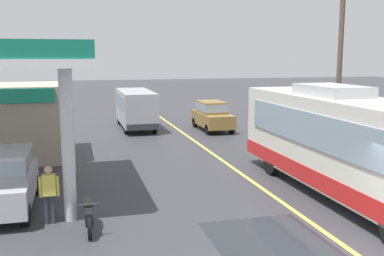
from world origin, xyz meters
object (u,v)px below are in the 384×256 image
object	(u,v)px
motorcycle_parked_forecourt	(88,214)
car_at_pump	(4,177)
pedestrian_near_pump	(49,191)
car_trailing_behind_bus	(212,114)
coach_bus_main	(346,147)
minibus_opposing_lane	(136,106)

from	to	relation	value
motorcycle_parked_forecourt	car_at_pump	bearing A→B (deg)	135.79
pedestrian_near_pump	car_trailing_behind_bus	world-z (taller)	car_trailing_behind_bus
coach_bus_main	motorcycle_parked_forecourt	xyz separation A→B (m)	(-8.36, -0.75, -1.28)
coach_bus_main	pedestrian_near_pump	distance (m)	9.42
car_at_pump	pedestrian_near_pump	xyz separation A→B (m)	(1.40, -1.59, -0.08)
minibus_opposing_lane	car_trailing_behind_bus	distance (m)	5.00
minibus_opposing_lane	pedestrian_near_pump	xyz separation A→B (m)	(-4.61, -16.15, -0.54)
coach_bus_main	minibus_opposing_lane	xyz separation A→B (m)	(-4.77, 16.17, -0.25)
minibus_opposing_lane	pedestrian_near_pump	world-z (taller)	minibus_opposing_lane
car_at_pump	minibus_opposing_lane	bearing A→B (deg)	67.54
coach_bus_main	motorcycle_parked_forecourt	size ratio (longest dim) A/B	6.13
coach_bus_main	pedestrian_near_pump	xyz separation A→B (m)	(-9.39, 0.02, -0.79)
car_at_pump	car_trailing_behind_bus	world-z (taller)	same
car_at_pump	minibus_opposing_lane	xyz separation A→B (m)	(6.02, 14.55, 0.46)
pedestrian_near_pump	car_at_pump	bearing A→B (deg)	131.34
motorcycle_parked_forecourt	car_trailing_behind_bus	distance (m)	17.07
pedestrian_near_pump	car_trailing_behind_bus	distance (m)	16.92
coach_bus_main	minibus_opposing_lane	size ratio (longest dim) A/B	1.80
minibus_opposing_lane	car_trailing_behind_bus	bearing A→B (deg)	-22.98
minibus_opposing_lane	motorcycle_parked_forecourt	size ratio (longest dim) A/B	3.41
car_at_pump	car_trailing_behind_bus	bearing A→B (deg)	49.95
minibus_opposing_lane	pedestrian_near_pump	bearing A→B (deg)	-105.95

